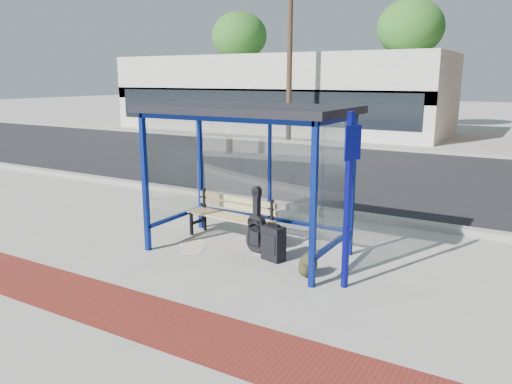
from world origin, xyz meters
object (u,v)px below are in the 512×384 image
Objects in this scene: suitcase at (273,243)px; backpack at (307,266)px; guitar_bag at (257,230)px; bench at (232,214)px.

suitcase is 0.83m from backpack.
guitar_bag is at bearing 169.70° from suitcase.
bench is at bearing 167.90° from suitcase.
guitar_bag is at bearing 164.99° from backpack.
guitar_bag reaches higher than bench.
suitcase is 1.72× the size of backpack.
bench is 0.82m from guitar_bag.
bench reaches higher than backpack.
guitar_bag reaches higher than suitcase.
guitar_bag is (0.73, -0.38, -0.07)m from bench.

